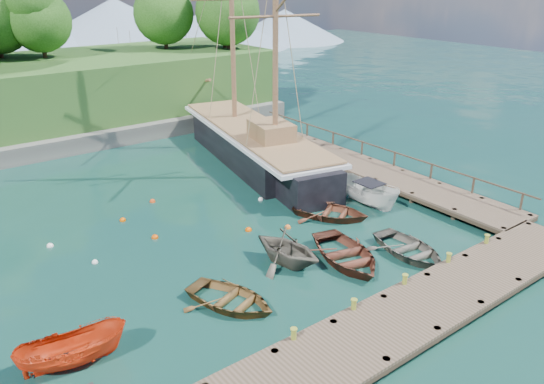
{
  "coord_description": "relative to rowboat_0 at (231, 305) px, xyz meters",
  "views": [
    {
      "loc": [
        -13.92,
        -16.93,
        12.65
      ],
      "look_at": [
        1.6,
        3.58,
        2.0
      ],
      "focal_mm": 35.0,
      "sensor_mm": 36.0,
      "label": 1
    }
  ],
  "objects": [
    {
      "name": "mooring_buoy_6",
      "position": [
        -4.45,
        9.71,
        0.0
      ],
      "size": [
        0.34,
        0.34,
        0.34
      ],
      "primitive_type": "sphere",
      "color": "white",
      "rests_on": "ground"
    },
    {
      "name": "mooring_buoy_5",
      "position": [
        2.07,
        11.77,
        0.0
      ],
      "size": [
        0.34,
        0.34,
        0.34
      ],
      "primitive_type": "sphere",
      "color": "#CF4212",
      "rests_on": "ground"
    },
    {
      "name": "cabin_boat_white",
      "position": [
        12.0,
        3.7,
        0.0
      ],
      "size": [
        1.69,
        4.46,
        1.72
      ],
      "primitive_type": "imported",
      "rotation": [
        0.0,
        0.0,
        0.0
      ],
      "color": "silver",
      "rests_on": "ground"
    },
    {
      "name": "bollard_4",
      "position": [
        12.2,
        -3.82,
        0.0
      ],
      "size": [
        0.26,
        0.26,
        0.45
      ],
      "primitive_type": "cylinder",
      "color": "olive",
      "rests_on": "ground"
    },
    {
      "name": "rowboat_2",
      "position": [
        6.31,
        -0.25,
        0.0
      ],
      "size": [
        4.5,
        5.46,
        0.98
      ],
      "primitive_type": "imported",
      "rotation": [
        0.0,
        0.0,
        -0.26
      ],
      "color": "#5B2D1F",
      "rests_on": "ground"
    },
    {
      "name": "mooring_buoy_1",
      "position": [
        0.14,
        7.4,
        0.0
      ],
      "size": [
        0.35,
        0.35,
        0.35
      ],
      "primitive_type": "sphere",
      "color": "#E44B03",
      "rests_on": "ground"
    },
    {
      "name": "mooring_buoy_7",
      "position": [
        6.33,
        4.16,
        0.0
      ],
      "size": [
        0.35,
        0.35,
        0.35
      ],
      "primitive_type": "sphere",
      "color": "orange",
      "rests_on": "ground"
    },
    {
      "name": "mooring_buoy_3",
      "position": [
        7.41,
        8.12,
        0.0
      ],
      "size": [
        0.32,
        0.32,
        0.32
      ],
      "primitive_type": "sphere",
      "color": "white",
      "rests_on": "ground"
    },
    {
      "name": "motorboat_orange",
      "position": [
        -6.3,
        0.27,
        0.0
      ],
      "size": [
        3.97,
        2.1,
        1.46
      ],
      "primitive_type": "imported",
      "rotation": [
        0.0,
        0.0,
        1.38
      ],
      "color": "red",
      "rests_on": "ground"
    },
    {
      "name": "mooring_buoy_0",
      "position": [
        -3.23,
        6.78,
        0.0
      ],
      "size": [
        0.29,
        0.29,
        0.29
      ],
      "primitive_type": "sphere",
      "color": "white",
      "rests_on": "ground"
    },
    {
      "name": "rowboat_1",
      "position": [
        3.96,
        1.27,
        0.0
      ],
      "size": [
        3.82,
        4.21,
        1.92
      ],
      "primitive_type": "imported",
      "rotation": [
        0.0,
        0.0,
        0.2
      ],
      "color": "#5A5549",
      "rests_on": "ground"
    },
    {
      "name": "dock_near",
      "position": [
        6.2,
        -5.22,
        0.43
      ],
      "size": [
        20.0,
        3.2,
        1.1
      ],
      "color": "#483A2A",
      "rests_on": "ground"
    },
    {
      "name": "ground",
      "position": [
        4.2,
        1.28,
        0.0
      ],
      "size": [
        160.0,
        160.0,
        0.0
      ],
      "primitive_type": "plane",
      "color": "#103733",
      "rests_on": "ground"
    },
    {
      "name": "bollard_1",
      "position": [
        3.2,
        -3.82,
        0.0
      ],
      "size": [
        0.26,
        0.26,
        0.45
      ],
      "primitive_type": "cylinder",
      "color": "olive",
      "rests_on": "ground"
    },
    {
      "name": "rowboat_4",
      "position": [
        9.09,
        3.78,
        0.0
      ],
      "size": [
        4.78,
        5.19,
        0.88
      ],
      "primitive_type": "imported",
      "rotation": [
        0.0,
        0.0,
        0.55
      ],
      "color": "brown",
      "rests_on": "ground"
    },
    {
      "name": "bollard_0",
      "position": [
        0.2,
        -3.82,
        0.0
      ],
      "size": [
        0.26,
        0.26,
        0.45
      ],
      "primitive_type": "cylinder",
      "color": "olive",
      "rests_on": "ground"
    },
    {
      "name": "rowboat_3",
      "position": [
        9.21,
        -1.66,
        0.0
      ],
      "size": [
        3.44,
        4.5,
        0.87
      ],
      "primitive_type": "imported",
      "rotation": [
        0.0,
        0.0,
        -0.11
      ],
      "color": "#5A554C",
      "rests_on": "ground"
    },
    {
      "name": "mooring_buoy_2",
      "position": [
        4.48,
        5.19,
        0.0
      ],
      "size": [
        0.35,
        0.35,
        0.35
      ],
      "primitive_type": "sphere",
      "color": "#F45000",
      "rests_on": "ground"
    },
    {
      "name": "schooner",
      "position": [
        11.3,
        14.31,
        1.04
      ],
      "size": [
        8.34,
        25.67,
        18.7
      ],
      "rotation": [
        0.0,
        0.0,
        -0.21
      ],
      "color": "black",
      "rests_on": "ground"
    },
    {
      "name": "bollard_3",
      "position": [
        9.2,
        -3.82,
        0.0
      ],
      "size": [
        0.26,
        0.26,
        0.45
      ],
      "primitive_type": "cylinder",
      "color": "olive",
      "rests_on": "ground"
    },
    {
      "name": "rowboat_0",
      "position": [
        0.0,
        0.0,
        0.0
      ],
      "size": [
        4.14,
        4.79,
        0.83
      ],
      "primitive_type": "imported",
      "rotation": [
        0.0,
        0.0,
        0.37
      ],
      "color": "brown",
      "rests_on": "ground"
    },
    {
      "name": "dock_east",
      "position": [
        15.7,
        8.28,
        0.43
      ],
      "size": [
        3.2,
        24.0,
        1.1
      ],
      "color": "#483A2A",
      "rests_on": "ground"
    },
    {
      "name": "mooring_buoy_4",
      "position": [
        -0.37,
        10.37,
        0.0
      ],
      "size": [
        0.34,
        0.34,
        0.34
      ],
      "primitive_type": "sphere",
      "color": "#DD5500",
      "rests_on": "ground"
    },
    {
      "name": "distant_ridge",
      "position": [
        8.51,
        71.28,
        4.35
      ],
      "size": [
        117.0,
        40.0,
        10.0
      ],
      "color": "#728CA5",
      "rests_on": "ground"
    },
    {
      "name": "bollard_2",
      "position": [
        6.2,
        -3.82,
        0.0
      ],
      "size": [
        0.26,
        0.26,
        0.45
      ],
      "primitive_type": "cylinder",
      "color": "olive",
      "rests_on": "ground"
    }
  ]
}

